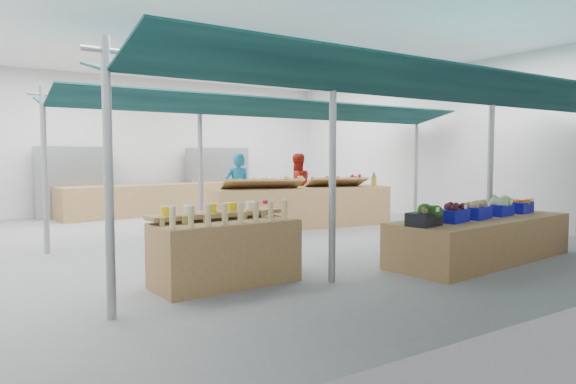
% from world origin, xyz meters
% --- Properties ---
extents(floor, '(13.00, 13.00, 0.00)m').
position_xyz_m(floor, '(0.00, 0.00, 0.00)').
color(floor, slate).
rests_on(floor, ground).
extents(hall, '(13.00, 13.00, 13.00)m').
position_xyz_m(hall, '(0.00, 1.44, 2.65)').
color(hall, silver).
rests_on(hall, ground).
extents(pole_grid, '(10.00, 4.60, 3.00)m').
position_xyz_m(pole_grid, '(0.75, -1.75, 1.81)').
color(pole_grid, gray).
rests_on(pole_grid, floor).
extents(awnings, '(9.50, 7.08, 0.30)m').
position_xyz_m(awnings, '(0.75, -1.75, 2.78)').
color(awnings, '#0A242D').
rests_on(awnings, pole_grid).
extents(back_shelving_left, '(2.00, 0.50, 2.00)m').
position_xyz_m(back_shelving_left, '(-2.50, 6.00, 1.00)').
color(back_shelving_left, '#B23F33').
rests_on(back_shelving_left, floor).
extents(back_shelving_right, '(2.00, 0.50, 2.00)m').
position_xyz_m(back_shelving_right, '(2.00, 6.00, 1.00)').
color(back_shelving_right, '#B23F33').
rests_on(back_shelving_right, floor).
extents(bottle_shelf, '(1.99, 1.24, 1.15)m').
position_xyz_m(bottle_shelf, '(-2.30, -3.28, 0.47)').
color(bottle_shelf, brown).
rests_on(bottle_shelf, floor).
extents(veg_counter, '(3.81, 1.60, 0.72)m').
position_xyz_m(veg_counter, '(2.02, -4.21, 0.36)').
color(veg_counter, brown).
rests_on(veg_counter, floor).
extents(fruit_counter, '(4.67, 1.71, 0.98)m').
position_xyz_m(fruit_counter, '(1.83, 0.83, 0.49)').
color(fruit_counter, brown).
rests_on(fruit_counter, floor).
extents(far_counter, '(5.16, 1.53, 0.91)m').
position_xyz_m(far_counter, '(-0.57, 5.37, 0.46)').
color(far_counter, brown).
rests_on(far_counter, floor).
extents(vendor_left, '(0.72, 0.52, 1.83)m').
position_xyz_m(vendor_left, '(0.63, 1.93, 0.91)').
color(vendor_left, '#1A72AD').
rests_on(vendor_left, floor).
extents(vendor_right, '(0.97, 0.81, 1.83)m').
position_xyz_m(vendor_right, '(2.43, 1.93, 0.91)').
color(vendor_right, red).
rests_on(vendor_right, floor).
extents(crate_broccoli, '(0.56, 0.45, 0.35)m').
position_xyz_m(crate_broccoli, '(0.43, -4.37, 0.88)').
color(crate_broccoli, black).
rests_on(crate_broccoli, veg_counter).
extents(crate_beets, '(0.56, 0.45, 0.29)m').
position_xyz_m(crate_beets, '(1.14, -4.30, 0.85)').
color(crate_beets, '#0E109B').
rests_on(crate_beets, veg_counter).
extents(crate_celeriac, '(0.56, 0.45, 0.31)m').
position_xyz_m(crate_celeriac, '(1.81, -4.24, 0.87)').
color(crate_celeriac, '#0E109B').
rests_on(crate_celeriac, veg_counter).
extents(crate_cabbage, '(0.56, 0.45, 0.35)m').
position_xyz_m(crate_cabbage, '(2.53, -4.16, 0.88)').
color(crate_cabbage, '#0E109B').
rests_on(crate_cabbage, veg_counter).
extents(crate_carrots, '(0.56, 0.45, 0.29)m').
position_xyz_m(crate_carrots, '(3.25, -4.09, 0.83)').
color(crate_carrots, '#0E109B').
rests_on(crate_carrots, veg_counter).
extents(sparrow, '(0.12, 0.09, 0.11)m').
position_xyz_m(sparrow, '(0.27, -4.52, 0.97)').
color(sparrow, brown).
rests_on(sparrow, crate_broccoli).
extents(pole_ribbon, '(0.12, 0.12, 0.28)m').
position_xyz_m(pole_ribbon, '(-1.65, -3.32, 1.08)').
color(pole_ribbon, red).
rests_on(pole_ribbon, pole_grid).
extents(apple_heap_yellow, '(2.02, 1.19, 0.27)m').
position_xyz_m(apple_heap_yellow, '(0.73, 0.87, 1.14)').
color(apple_heap_yellow, '#997247').
rests_on(apple_heap_yellow, fruit_counter).
extents(apple_heap_red, '(1.63, 1.08, 0.27)m').
position_xyz_m(apple_heap_red, '(2.73, 0.59, 1.14)').
color(apple_heap_red, '#997247').
rests_on(apple_heap_red, fruit_counter).
extents(pineapple, '(0.14, 0.14, 0.39)m').
position_xyz_m(pineapple, '(3.86, 0.43, 1.16)').
color(pineapple, '#8C6019').
rests_on(pineapple, fruit_counter).
extents(crate_extra, '(0.58, 0.49, 0.32)m').
position_xyz_m(crate_extra, '(3.20, -3.63, 0.87)').
color(crate_extra, '#0E109B').
rests_on(crate_extra, veg_counter).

